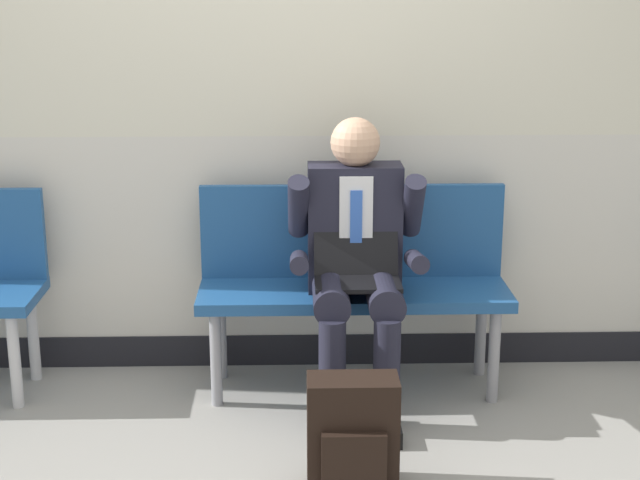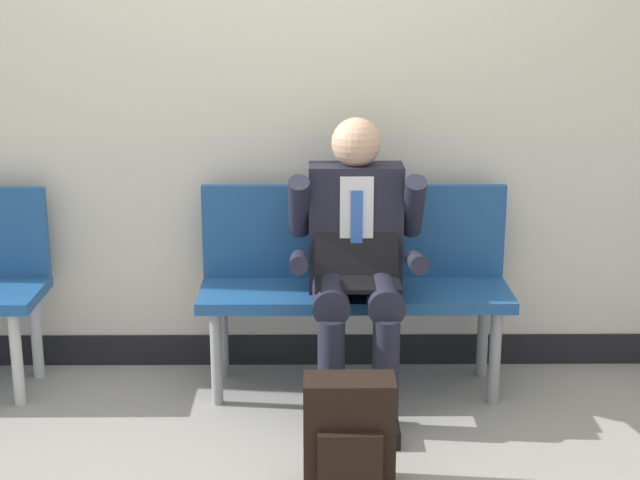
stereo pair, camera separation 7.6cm
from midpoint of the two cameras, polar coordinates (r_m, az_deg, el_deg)
ground_plane at (r=4.07m, az=-2.68°, el=-10.87°), size 18.00×18.00×0.00m
station_wall at (r=4.39m, az=-2.73°, el=9.21°), size 5.94×0.14×2.68m
bench_with_person at (r=4.28m, az=1.45°, el=-1.86°), size 1.36×0.42×0.90m
person_seated at (r=4.06m, az=1.61°, el=-1.06°), size 0.57×0.70×1.22m
backpack at (r=3.55m, az=1.32°, el=-11.37°), size 0.33×0.20×0.42m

